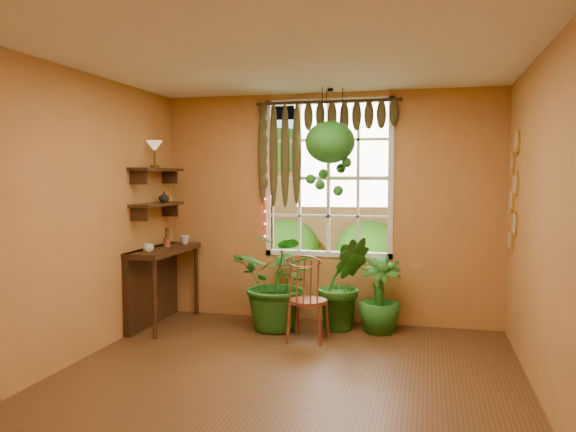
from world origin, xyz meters
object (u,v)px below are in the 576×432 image
object	(u,v)px
potted_plant_mid	(344,283)
hanging_basket	(330,150)
counter_ledge	(156,277)
windsor_chair	(307,312)
potted_plant_left	(279,282)

from	to	relation	value
potted_plant_mid	hanging_basket	world-z (taller)	hanging_basket
counter_ledge	hanging_basket	xyz separation A→B (m)	(1.98, 0.34, 1.47)
counter_ledge	potted_plant_mid	world-z (taller)	potted_plant_mid
counter_ledge	potted_plant_mid	distance (m)	2.17
windsor_chair	potted_plant_left	xyz separation A→B (m)	(-0.39, 0.34, 0.24)
counter_ledge	windsor_chair	distance (m)	1.88
counter_ledge	hanging_basket	bearing A→B (deg)	9.72
counter_ledge	potted_plant_left	distance (m)	1.46
potted_plant_left	hanging_basket	world-z (taller)	hanging_basket
potted_plant_left	potted_plant_mid	distance (m)	0.72
windsor_chair	potted_plant_left	size ratio (longest dim) A/B	0.97
counter_ledge	potted_plant_mid	size ratio (longest dim) A/B	1.14
counter_ledge	potted_plant_left	bearing A→B (deg)	4.43
windsor_chair	hanging_basket	xyz separation A→B (m)	(0.13, 0.57, 1.71)
counter_ledge	potted_plant_left	xyz separation A→B (m)	(1.46, 0.11, -0.00)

